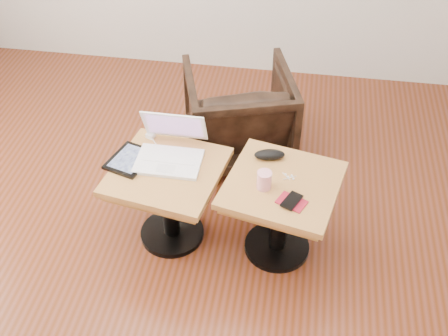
# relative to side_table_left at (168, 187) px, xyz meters

# --- Properties ---
(room_shell) EXTENTS (4.52, 4.52, 2.71)m
(room_shell) POSITION_rel_side_table_left_xyz_m (0.12, -0.30, 0.96)
(room_shell) COLOR #50220D
(room_shell) RESTS_ON ground
(side_table_left) EXTENTS (0.66, 0.66, 0.52)m
(side_table_left) POSITION_rel_side_table_left_xyz_m (0.00, 0.00, 0.00)
(side_table_left) COLOR black
(side_table_left) RESTS_ON ground
(side_table_right) EXTENTS (0.68, 0.68, 0.52)m
(side_table_right) POSITION_rel_side_table_left_xyz_m (0.62, -0.01, 0.00)
(side_table_right) COLOR black
(side_table_right) RESTS_ON ground
(laptop) EXTENTS (0.35, 0.35, 0.24)m
(laptop) POSITION_rel_side_table_left_xyz_m (0.00, 0.11, 0.18)
(laptop) COLOR white
(laptop) RESTS_ON side_table_left
(tablet) EXTENTS (0.26, 0.30, 0.02)m
(tablet) POSITION_rel_side_table_left_xyz_m (-0.21, 0.03, 0.14)
(tablet) COLOR black
(tablet) RESTS_ON side_table_left
(charging_adapter) EXTENTS (0.06, 0.06, 0.03)m
(charging_adapter) POSITION_rel_side_table_left_xyz_m (-0.15, 0.26, 0.14)
(charging_adapter) COLOR white
(charging_adapter) RESTS_ON side_table_left
(glasses_case) EXTENTS (0.18, 0.11, 0.05)m
(glasses_case) POSITION_rel_side_table_left_xyz_m (0.54, 0.18, 0.16)
(glasses_case) COLOR black
(glasses_case) RESTS_ON side_table_right
(striped_cup) EXTENTS (0.11, 0.11, 0.10)m
(striped_cup) POSITION_rel_side_table_left_xyz_m (0.53, -0.06, 0.18)
(striped_cup) COLOR #E54667
(striped_cup) RESTS_ON side_table_right
(earbuds_tangle) EXTENTS (0.07, 0.05, 0.01)m
(earbuds_tangle) POSITION_rel_side_table_left_xyz_m (0.66, 0.04, 0.14)
(earbuds_tangle) COLOR white
(earbuds_tangle) RESTS_ON side_table_right
(phone_on_sleeve) EXTENTS (0.17, 0.15, 0.02)m
(phone_on_sleeve) POSITION_rel_side_table_left_xyz_m (0.68, -0.15, 0.14)
(phone_on_sleeve) COLOR maroon
(phone_on_sleeve) RESTS_ON side_table_right
(armchair) EXTENTS (0.85, 0.86, 0.63)m
(armchair) POSITION_rel_side_table_left_xyz_m (0.28, 0.84, -0.08)
(armchair) COLOR black
(armchair) RESTS_ON ground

